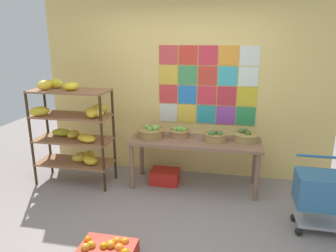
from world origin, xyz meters
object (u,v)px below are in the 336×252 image
object	(u,v)px
fruit_basket_right	(215,136)
shopping_cart	(323,193)
orange_crate_foreground	(108,251)
banana_shelf_unit	(75,128)
produce_crate_under_table	(165,176)
fruit_basket_back_left	(180,132)
fruit_basket_centre	(246,136)
display_table	(195,146)
fruit_basket_left	(151,132)

from	to	relation	value
fruit_basket_right	shopping_cart	bearing A→B (deg)	-33.95
fruit_basket_right	orange_crate_foreground	distance (m)	2.05
banana_shelf_unit	produce_crate_under_table	bearing A→B (deg)	9.56
produce_crate_under_table	orange_crate_foreground	distance (m)	1.72
fruit_basket_back_left	fruit_basket_centre	bearing A→B (deg)	-1.19
fruit_basket_back_left	orange_crate_foreground	size ratio (longest dim) A/B	0.57
display_table	fruit_basket_centre	bearing A→B (deg)	8.73
fruit_basket_right	shopping_cart	size ratio (longest dim) A/B	0.39
fruit_basket_left	fruit_basket_centre	bearing A→B (deg)	4.17
fruit_basket_right	fruit_basket_left	distance (m)	0.90
fruit_basket_centre	fruit_basket_right	xyz separation A→B (m)	(-0.41, -0.08, -0.00)
fruit_basket_right	banana_shelf_unit	bearing A→B (deg)	-173.62
orange_crate_foreground	shopping_cart	world-z (taller)	shopping_cart
fruit_basket_left	produce_crate_under_table	size ratio (longest dim) A/B	0.94
display_table	fruit_basket_left	size ratio (longest dim) A/B	4.72
banana_shelf_unit	fruit_basket_back_left	xyz separation A→B (m)	(1.44, 0.32, -0.07)
display_table	fruit_basket_centre	xyz separation A→B (m)	(0.68, 0.10, 0.15)
display_table	shopping_cart	size ratio (longest dim) A/B	2.25
display_table	produce_crate_under_table	bearing A→B (deg)	178.26
display_table	fruit_basket_left	xyz separation A→B (m)	(-0.62, 0.01, 0.15)
banana_shelf_unit	orange_crate_foreground	size ratio (longest dim) A/B	2.83
fruit_basket_back_left	fruit_basket_left	xyz separation A→B (m)	(-0.39, -0.11, 0.01)
orange_crate_foreground	fruit_basket_back_left	bearing A→B (deg)	78.07
shopping_cart	fruit_basket_centre	bearing A→B (deg)	135.74
display_table	shopping_cart	bearing A→B (deg)	-28.12
fruit_basket_centre	orange_crate_foreground	size ratio (longest dim) A/B	0.66
fruit_basket_back_left	produce_crate_under_table	bearing A→B (deg)	-150.09
banana_shelf_unit	fruit_basket_right	xyz separation A→B (m)	(1.95, 0.22, -0.07)
fruit_basket_centre	produce_crate_under_table	xyz separation A→B (m)	(-1.11, -0.09, -0.67)
banana_shelf_unit	fruit_basket_left	xyz separation A→B (m)	(1.06, 0.21, -0.06)
display_table	fruit_basket_right	size ratio (longest dim) A/B	5.72
orange_crate_foreground	display_table	bearing A→B (deg)	69.96
display_table	orange_crate_foreground	xyz separation A→B (m)	(-0.62, -1.70, -0.52)
fruit_basket_centre	fruit_basket_right	size ratio (longest dim) A/B	1.12
produce_crate_under_table	fruit_basket_right	bearing A→B (deg)	0.61
fruit_basket_centre	fruit_basket_back_left	distance (m)	0.92
fruit_basket_centre	display_table	bearing A→B (deg)	-171.27
banana_shelf_unit	fruit_basket_back_left	size ratio (longest dim) A/B	4.92
fruit_basket_back_left	produce_crate_under_table	world-z (taller)	fruit_basket_back_left
fruit_basket_left	fruit_basket_right	bearing A→B (deg)	0.69
banana_shelf_unit	fruit_basket_left	bearing A→B (deg)	11.11
banana_shelf_unit	orange_crate_foreground	distance (m)	1.98
fruit_basket_centre	fruit_basket_left	xyz separation A→B (m)	(-1.30, -0.10, 0.00)
orange_crate_foreground	shopping_cart	bearing A→B (deg)	23.47
shopping_cart	fruit_basket_left	bearing A→B (deg)	163.28
fruit_basket_back_left	fruit_basket_right	distance (m)	0.52
display_table	fruit_basket_back_left	size ratio (longest dim) A/B	5.91
fruit_basket_back_left	shopping_cart	xyz separation A→B (m)	(1.71, -0.91, -0.30)
fruit_basket_right	produce_crate_under_table	world-z (taller)	fruit_basket_right
fruit_basket_left	orange_crate_foreground	distance (m)	1.84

